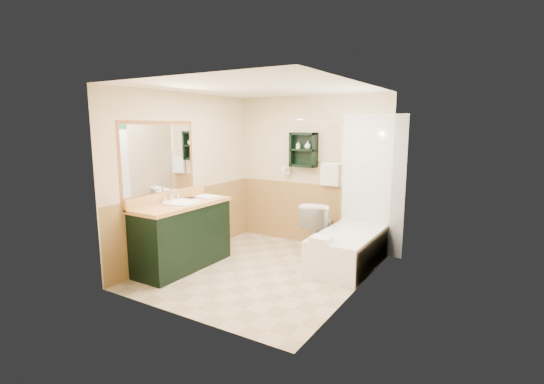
# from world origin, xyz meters

# --- Properties ---
(floor) EXTENTS (3.00, 3.00, 0.00)m
(floor) POSITION_xyz_m (0.00, 0.00, 0.00)
(floor) COLOR #C5B090
(floor) RESTS_ON ground
(back_wall) EXTENTS (2.60, 0.04, 2.40)m
(back_wall) POSITION_xyz_m (0.00, 1.52, 1.20)
(back_wall) COLOR beige
(back_wall) RESTS_ON ground
(left_wall) EXTENTS (0.04, 3.00, 2.40)m
(left_wall) POSITION_xyz_m (-1.32, 0.00, 1.20)
(left_wall) COLOR beige
(left_wall) RESTS_ON ground
(right_wall) EXTENTS (0.04, 3.00, 2.40)m
(right_wall) POSITION_xyz_m (1.32, 0.00, 1.20)
(right_wall) COLOR beige
(right_wall) RESTS_ON ground
(ceiling) EXTENTS (2.60, 3.00, 0.04)m
(ceiling) POSITION_xyz_m (0.00, 0.00, 2.42)
(ceiling) COLOR white
(ceiling) RESTS_ON back_wall
(wainscot_left) EXTENTS (2.98, 2.98, 1.00)m
(wainscot_left) POSITION_xyz_m (-1.29, 0.00, 0.50)
(wainscot_left) COLOR tan
(wainscot_left) RESTS_ON left_wall
(wainscot_back) EXTENTS (2.58, 2.58, 1.00)m
(wainscot_back) POSITION_xyz_m (0.00, 1.49, 0.50)
(wainscot_back) COLOR tan
(wainscot_back) RESTS_ON back_wall
(mirror_frame) EXTENTS (1.30, 1.30, 1.00)m
(mirror_frame) POSITION_xyz_m (-1.27, -0.55, 1.50)
(mirror_frame) COLOR brown
(mirror_frame) RESTS_ON left_wall
(mirror_glass) EXTENTS (1.20, 1.20, 0.90)m
(mirror_glass) POSITION_xyz_m (-1.27, -0.55, 1.50)
(mirror_glass) COLOR white
(mirror_glass) RESTS_ON left_wall
(tile_right) EXTENTS (1.50, 1.50, 2.10)m
(tile_right) POSITION_xyz_m (1.28, 0.75, 1.05)
(tile_right) COLOR white
(tile_right) RESTS_ON right_wall
(tile_back) EXTENTS (0.95, 0.95, 2.10)m
(tile_back) POSITION_xyz_m (1.03, 1.48, 1.05)
(tile_back) COLOR white
(tile_back) RESTS_ON back_wall
(tile_accent) EXTENTS (1.50, 1.50, 0.10)m
(tile_accent) POSITION_xyz_m (1.27, 0.75, 1.90)
(tile_accent) COLOR #154B31
(tile_accent) RESTS_ON right_wall
(wall_shelf) EXTENTS (0.45, 0.15, 0.55)m
(wall_shelf) POSITION_xyz_m (-0.10, 1.41, 1.55)
(wall_shelf) COLOR black
(wall_shelf) RESTS_ON back_wall
(hair_dryer) EXTENTS (0.10, 0.24, 0.18)m
(hair_dryer) POSITION_xyz_m (-0.40, 1.43, 1.20)
(hair_dryer) COLOR white
(hair_dryer) RESTS_ON back_wall
(towel_bar) EXTENTS (0.40, 0.06, 0.40)m
(towel_bar) POSITION_xyz_m (0.35, 1.45, 1.35)
(towel_bar) COLOR white
(towel_bar) RESTS_ON back_wall
(curtain_rod) EXTENTS (0.03, 1.60, 0.03)m
(curtain_rod) POSITION_xyz_m (0.53, 0.75, 2.00)
(curtain_rod) COLOR silver
(curtain_rod) RESTS_ON back_wall
(shower_curtain) EXTENTS (1.05, 1.05, 1.70)m
(shower_curtain) POSITION_xyz_m (0.53, 0.92, 1.15)
(shower_curtain) COLOR beige
(shower_curtain) RESTS_ON curtain_rod
(vanity) EXTENTS (0.59, 1.44, 0.91)m
(vanity) POSITION_xyz_m (-0.99, -0.44, 0.45)
(vanity) COLOR black
(vanity) RESTS_ON ground
(bathtub) EXTENTS (0.72, 1.50, 0.48)m
(bathtub) POSITION_xyz_m (0.93, 0.82, 0.24)
(bathtub) COLOR white
(bathtub) RESTS_ON ground
(toilet) EXTENTS (0.61, 0.87, 0.78)m
(toilet) POSITION_xyz_m (0.27, 1.19, 0.39)
(toilet) COLOR white
(toilet) RESTS_ON ground
(counter_towel) EXTENTS (0.29, 0.23, 0.04)m
(counter_towel) POSITION_xyz_m (-0.89, -0.03, 0.93)
(counter_towel) COLOR white
(counter_towel) RESTS_ON vanity
(vanity_book) EXTENTS (0.17, 0.05, 0.22)m
(vanity_book) POSITION_xyz_m (-1.16, -0.16, 1.02)
(vanity_book) COLOR black
(vanity_book) RESTS_ON vanity
(tub_towel) EXTENTS (0.25, 0.21, 0.07)m
(tub_towel) POSITION_xyz_m (0.79, 0.17, 0.52)
(tub_towel) COLOR white
(tub_towel) RESTS_ON bathtub
(soap_bottle_a) EXTENTS (0.07, 0.12, 0.05)m
(soap_bottle_a) POSITION_xyz_m (-0.19, 1.40, 1.59)
(soap_bottle_a) COLOR white
(soap_bottle_a) RESTS_ON wall_shelf
(soap_bottle_b) EXTENTS (0.11, 0.13, 0.10)m
(soap_bottle_b) POSITION_xyz_m (-0.02, 1.40, 1.61)
(soap_bottle_b) COLOR white
(soap_bottle_b) RESTS_ON wall_shelf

